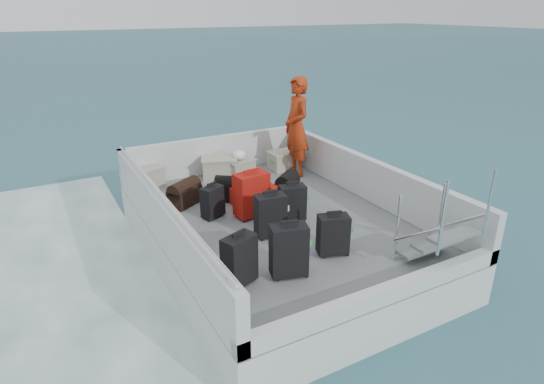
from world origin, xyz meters
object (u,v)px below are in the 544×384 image
(suitcase_0, at_px, (239,261))
(suitcase_7, at_px, (292,203))
(suitcase_4, at_px, (270,216))
(crate_1, at_px, (219,169))
(suitcase_6, at_px, (333,235))
(suitcase_2, at_px, (213,202))
(crate_3, at_px, (284,161))
(suitcase_8, at_px, (255,195))
(suitcase_5, at_px, (252,195))
(crate_0, at_px, (146,179))
(suitcase_3, at_px, (289,251))
(passenger, at_px, (297,127))
(crate_2, at_px, (240,169))

(suitcase_0, xyz_separation_m, suitcase_7, (1.42, 1.19, -0.03))
(suitcase_4, relative_size, crate_1, 1.01)
(suitcase_0, xyz_separation_m, crate_1, (1.17, 3.40, -0.12))
(suitcase_0, bearing_deg, suitcase_6, -18.99)
(suitcase_2, bearing_deg, crate_3, 9.70)
(suitcase_8, distance_m, crate_3, 1.77)
(suitcase_5, distance_m, crate_0, 2.26)
(suitcase_3, distance_m, crate_3, 3.88)
(suitcase_4, bearing_deg, suitcase_8, 82.19)
(suitcase_8, relative_size, crate_1, 1.13)
(suitcase_0, distance_m, passenger, 3.89)
(passenger, bearing_deg, crate_3, -166.25)
(crate_0, bearing_deg, suitcase_8, -47.70)
(suitcase_0, height_order, passenger, passenger)
(suitcase_5, distance_m, passenger, 2.12)
(suitcase_4, distance_m, suitcase_7, 0.62)
(suitcase_3, height_order, suitcase_7, suitcase_3)
(suitcase_7, height_order, crate_2, suitcase_7)
(suitcase_3, relative_size, crate_2, 1.28)
(suitcase_8, bearing_deg, crate_3, -53.58)
(crate_1, distance_m, passenger, 1.64)
(suitcase_5, bearing_deg, crate_3, 40.29)
(suitcase_7, xyz_separation_m, crate_0, (-1.60, 2.37, -0.10))
(suitcase_5, height_order, crate_1, suitcase_5)
(suitcase_6, relative_size, crate_0, 0.95)
(suitcase_5, height_order, crate_2, suitcase_5)
(crate_0, distance_m, passenger, 2.89)
(suitcase_3, xyz_separation_m, crate_3, (1.90, 3.37, -0.16))
(suitcase_8, height_order, crate_3, crate_3)
(suitcase_6, relative_size, suitcase_8, 0.79)
(suitcase_5, bearing_deg, suitcase_4, -101.87)
(crate_0, height_order, crate_1, crate_1)
(suitcase_6, height_order, suitcase_8, suitcase_6)
(suitcase_3, distance_m, suitcase_5, 1.76)
(suitcase_4, bearing_deg, crate_0, 119.99)
(passenger, bearing_deg, suitcase_6, -15.93)
(suitcase_4, distance_m, crate_2, 2.48)
(suitcase_3, distance_m, passenger, 3.63)
(crate_1, bearing_deg, suitcase_7, -83.41)
(suitcase_3, bearing_deg, suitcase_4, 89.34)
(suitcase_3, height_order, suitcase_8, suitcase_3)
(crate_1, bearing_deg, passenger, -20.31)
(suitcase_8, bearing_deg, suitcase_3, 155.92)
(suitcase_2, bearing_deg, suitcase_0, -127.04)
(suitcase_2, height_order, crate_1, suitcase_2)
(suitcase_4, xyz_separation_m, passenger, (1.65, 2.01, 0.62))
(crate_0, height_order, passenger, passenger)
(suitcase_7, distance_m, crate_3, 2.33)
(suitcase_8, height_order, crate_1, crate_1)
(suitcase_5, xyz_separation_m, suitcase_7, (0.47, -0.42, -0.07))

